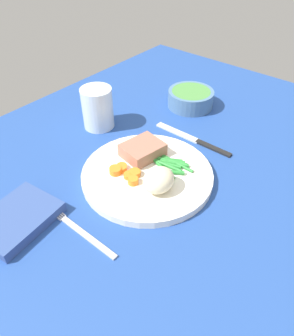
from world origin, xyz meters
TOP-DOWN VIEW (x-y plane):
  - dining_table at (0.00, 0.00)cm, footprint 120.00×90.00cm
  - dinner_plate at (-2.56, 0.06)cm, footprint 26.79×26.79cm
  - meat_portion at (1.06, 4.28)cm, footprint 9.38×8.15cm
  - mashed_potatoes at (-4.97, -4.76)cm, footprint 6.58×5.56cm
  - carrot_slices at (-6.01, 2.91)cm, footprint 4.42×6.71cm
  - green_beans at (2.09, -2.36)cm, footprint 6.54×9.25cm
  - fork at (-20.77, -0.19)cm, footprint 1.44×16.60cm
  - knife at (14.66, -0.22)cm, footprint 1.70×20.50cm
  - water_glass at (4.86, 21.78)cm, footprint 7.56×7.56cm
  - salad_bowl at (27.68, 9.70)cm, footprint 12.27×12.27cm
  - napkin at (-26.35, 10.14)cm, footprint 14.83×12.06cm

SIDE VIEW (x-z plane):
  - dining_table at x=0.00cm, z-range 0.00..2.00cm
  - knife at x=14.66cm, z-range 1.88..2.52cm
  - fork at x=-20.77cm, z-range 2.00..2.40cm
  - dinner_plate at x=-2.56cm, z-range 2.00..3.60cm
  - napkin at x=-26.35cm, z-range 2.00..4.05cm
  - green_beans at x=2.09cm, z-range 3.55..4.37cm
  - carrot_slices at x=-6.01cm, z-range 3.52..4.82cm
  - salad_bowl at x=27.68cm, z-range 2.29..6.79cm
  - meat_portion at x=1.06cm, z-range 3.60..6.43cm
  - mashed_potatoes at x=-4.97cm, z-range 3.60..8.08cm
  - water_glass at x=4.86cm, z-range 1.24..11.34cm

